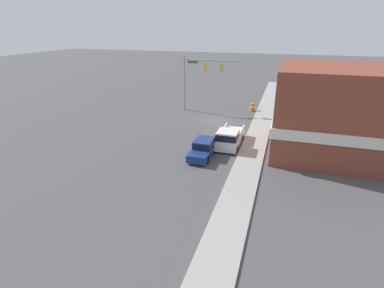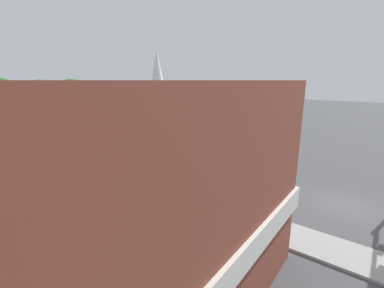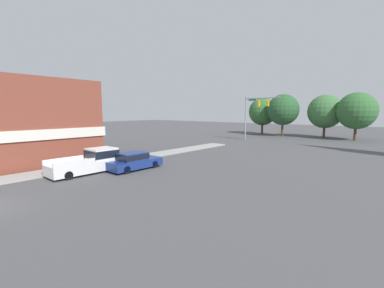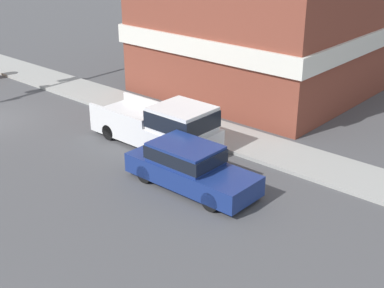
% 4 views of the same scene
% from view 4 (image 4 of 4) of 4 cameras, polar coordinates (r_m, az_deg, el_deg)
% --- Properties ---
extents(sidewalk_curb, '(2.40, 60.00, 0.14)m').
position_cam_4_polar(sidewalk_curb, '(28.86, -11.33, 5.56)').
color(sidewalk_curb, '#9E9E99').
rests_on(sidewalk_curb, ground).
extents(car_lead, '(1.78, 4.81, 1.53)m').
position_cam_4_polar(car_lead, '(18.22, -0.30, -2.32)').
color(car_lead, black).
rests_on(car_lead, ground).
extents(pickup_truck_parked, '(2.06, 5.61, 1.94)m').
position_cam_4_polar(pickup_truck_parked, '(21.25, -2.97, 2.00)').
color(pickup_truck_parked, black).
rests_on(pickup_truck_parked, ground).
extents(corner_brick_building, '(11.94, 10.75, 8.04)m').
position_cam_4_polar(corner_brick_building, '(29.04, 8.58, 13.70)').
color(corner_brick_building, brown).
rests_on(corner_brick_building, ground).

